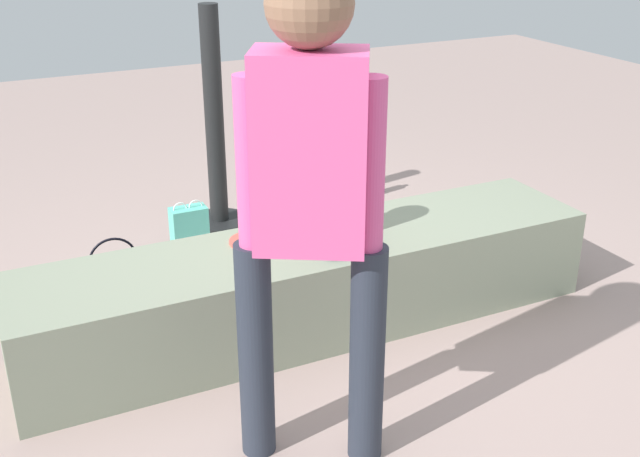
% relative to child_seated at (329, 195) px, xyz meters
% --- Properties ---
extents(ground_plane, '(12.00, 12.00, 0.00)m').
position_rel_child_seated_xyz_m(ground_plane, '(-0.08, 0.01, -0.64)').
color(ground_plane, '#A38A83').
extents(concrete_ledge, '(2.68, 0.58, 0.43)m').
position_rel_child_seated_xyz_m(concrete_ledge, '(-0.08, 0.01, -0.43)').
color(concrete_ledge, gray).
rests_on(concrete_ledge, ground_plane).
extents(child_seated, '(0.28, 0.32, 0.48)m').
position_rel_child_seated_xyz_m(child_seated, '(0.00, 0.00, 0.00)').
color(child_seated, '#15244D').
rests_on(child_seated, concrete_ledge).
extents(adult_standing, '(0.46, 0.36, 1.71)m').
position_rel_child_seated_xyz_m(adult_standing, '(-0.46, -0.80, 0.39)').
color(adult_standing, '#262D39').
rests_on(adult_standing, ground_plane).
extents(cake_plate, '(0.22, 0.22, 0.07)m').
position_rel_child_seated_xyz_m(cake_plate, '(-0.32, 0.12, -0.19)').
color(cake_plate, '#E0594C').
rests_on(cake_plate, concrete_ledge).
extents(gift_bag, '(0.20, 0.11, 0.32)m').
position_rel_child_seated_xyz_m(gift_bag, '(-0.36, 1.01, -0.50)').
color(gift_bag, '#59C6B2').
rests_on(gift_bag, ground_plane).
extents(railing_post, '(0.36, 0.36, 1.31)m').
position_rel_child_seated_xyz_m(railing_post, '(-0.08, 1.34, -0.13)').
color(railing_post, black).
rests_on(railing_post, ground_plane).
extents(water_bottle_near_gift, '(0.07, 0.07, 0.21)m').
position_rel_child_seated_xyz_m(water_bottle_near_gift, '(1.07, 1.39, -0.55)').
color(water_bottle_near_gift, silver).
rests_on(water_bottle_near_gift, ground_plane).
extents(party_cup_red, '(0.08, 0.08, 0.10)m').
position_rel_child_seated_xyz_m(party_cup_red, '(0.96, 0.78, -0.59)').
color(party_cup_red, red).
rests_on(party_cup_red, ground_plane).
extents(handbag_black_leather, '(0.32, 0.14, 0.37)m').
position_rel_child_seated_xyz_m(handbag_black_leather, '(-0.86, 0.59, -0.51)').
color(handbag_black_leather, black).
rests_on(handbag_black_leather, ground_plane).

